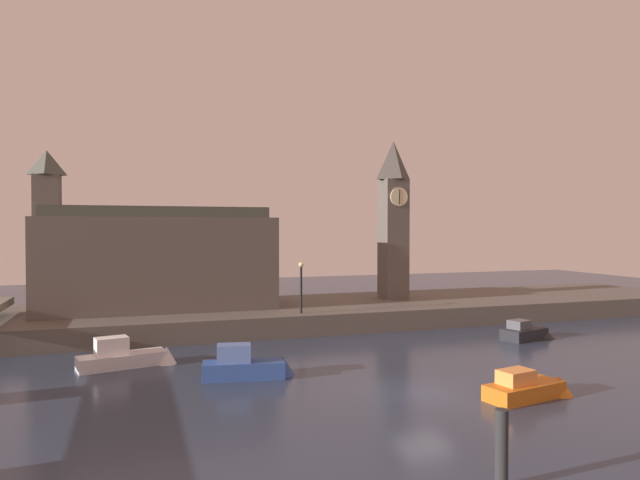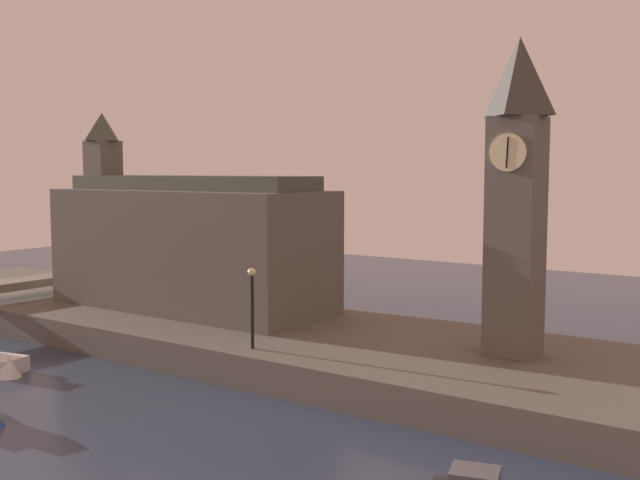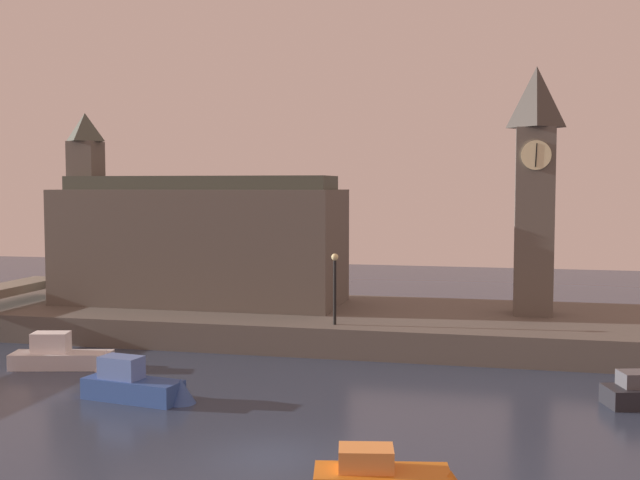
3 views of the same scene
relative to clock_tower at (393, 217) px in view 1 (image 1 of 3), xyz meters
The scene contains 10 objects.
ground_plane 24.13m from the clock_tower, 112.53° to the right, with size 120.00×120.00×0.00m, color #2D384C.
far_embankment 11.62m from the clock_tower, behind, with size 70.00×12.00×1.50m, color #5B544C.
clock_tower is the anchor object (origin of this frame).
parliament_hall 19.82m from the clock_tower, behind, with size 16.86×6.60×11.46m.
streetlamp 12.24m from the clock_tower, 150.49° to the right, with size 0.36×0.36×3.61m.
mooring_post_left 32.65m from the clock_tower, 110.24° to the right, with size 0.38×0.38×2.27m, color #2C2C2C.
boat_patrol_orange 24.77m from the clock_tower, 100.79° to the right, with size 4.62×2.15×1.40m.
boat_tour_blue 23.50m from the clock_tower, 134.60° to the right, with size 4.87×2.04×1.78m.
boat_barge_dark 15.06m from the clock_tower, 70.59° to the right, with size 4.21×2.36×1.33m.
boat_ferry_white 25.38m from the clock_tower, 151.65° to the right, with size 5.48×2.48×1.82m.
Camera 1 is at (-12.45, -22.64, 7.52)m, focal length 31.65 mm.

